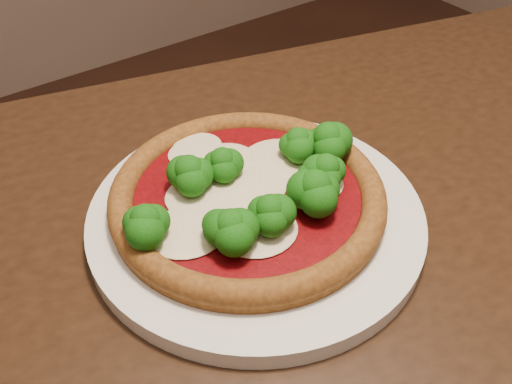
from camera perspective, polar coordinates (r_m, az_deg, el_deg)
dining_table at (r=0.61m, az=7.68°, el=-12.91°), size 1.21×0.99×0.75m
plate at (r=0.54m, az=-0.00°, el=-2.46°), size 0.32×0.32×0.02m
pizza at (r=0.53m, az=-0.49°, el=-0.01°), size 0.26×0.26×0.06m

